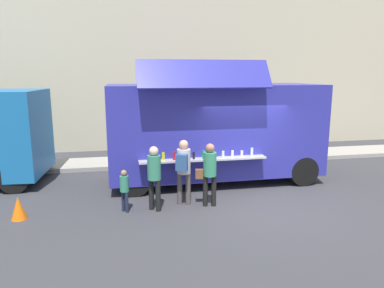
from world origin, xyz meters
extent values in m
plane|color=#38383D|center=(0.00, 0.00, 0.00)|extent=(60.00, 60.00, 0.00)
cube|color=#9E998E|center=(-4.60, 5.01, 0.07)|extent=(28.00, 1.60, 0.15)
cube|color=beige|center=(-3.60, 8.91, 4.04)|extent=(32.00, 2.40, 8.08)
cube|color=#2D2E9F|center=(-0.60, 2.41, 1.68)|extent=(6.53, 2.40, 2.76)
cube|color=#2D2E9F|center=(-1.26, 0.96, 3.38)|extent=(3.59, 0.60, 0.76)
cube|color=black|center=(-1.26, 1.28, 2.01)|extent=(3.41, 0.12, 1.24)
cube|color=#B7B7BC|center=(-1.26, 1.07, 1.04)|extent=(3.59, 0.37, 0.05)
cylinder|color=red|center=(-2.66, 1.08, 1.19)|extent=(0.07, 0.07, 0.25)
cylinder|color=yellow|center=(-2.38, 1.06, 1.18)|extent=(0.08, 0.08, 0.22)
cylinder|color=red|center=(-2.10, 1.04, 1.19)|extent=(0.07, 0.07, 0.24)
cylinder|color=red|center=(-1.81, 1.03, 1.18)|extent=(0.07, 0.07, 0.23)
cylinder|color=black|center=(-1.54, 1.05, 1.17)|extent=(0.07, 0.07, 0.20)
cylinder|color=green|center=(-1.28, 1.03, 1.19)|extent=(0.06, 0.06, 0.24)
cylinder|color=#1C9131|center=(-0.99, 1.11, 1.16)|extent=(0.07, 0.07, 0.19)
cylinder|color=silver|center=(-0.71, 1.02, 1.17)|extent=(0.07, 0.07, 0.20)
cylinder|color=white|center=(-0.43, 1.07, 1.16)|extent=(0.08, 0.08, 0.19)
cylinder|color=silver|center=(-0.16, 1.03, 1.16)|extent=(0.08, 0.08, 0.19)
cylinder|color=white|center=(0.14, 1.03, 1.19)|extent=(0.08, 0.08, 0.25)
cube|color=black|center=(2.61, 2.39, 2.18)|extent=(0.09, 2.02, 1.22)
cylinder|color=black|center=(1.96, 3.43, 0.45)|extent=(0.90, 0.28, 0.90)
cylinder|color=black|center=(1.95, 1.36, 0.45)|extent=(0.90, 0.28, 0.90)
cylinder|color=black|center=(-3.16, 3.45, 0.45)|extent=(0.90, 0.28, 0.90)
cylinder|color=black|center=(-3.17, 1.38, 0.45)|extent=(0.90, 0.28, 0.90)
cube|color=black|center=(-5.94, 3.32, 1.99)|extent=(0.21, 1.93, 1.04)
cylinder|color=black|center=(-6.41, 4.41, 0.42)|extent=(0.84, 0.26, 0.84)
cylinder|color=black|center=(-6.56, 2.31, 0.42)|extent=(0.84, 0.26, 0.84)
cone|color=orange|center=(-5.92, 0.26, 0.28)|extent=(0.36, 0.36, 0.55)
cylinder|color=#2C6135|center=(3.67, 4.71, 0.50)|extent=(0.60, 0.60, 1.00)
cylinder|color=black|center=(-1.40, 0.24, 0.41)|extent=(0.13, 0.13, 0.81)
cylinder|color=black|center=(-1.19, 0.20, 0.41)|extent=(0.13, 0.13, 0.81)
cylinder|color=#318562|center=(-1.29, 0.22, 1.12)|extent=(0.34, 0.34, 0.61)
sphere|color=#A46C54|center=(-1.29, 0.22, 1.54)|extent=(0.23, 0.23, 0.23)
cube|color=brown|center=(-1.56, 0.27, 0.86)|extent=(0.22, 0.17, 0.24)
cylinder|color=#4E4745|center=(-2.03, 0.50, 0.42)|extent=(0.13, 0.13, 0.85)
cylinder|color=#4E4745|center=(-1.82, 0.42, 0.42)|extent=(0.13, 0.13, 0.85)
cylinder|color=silver|center=(-1.93, 0.46, 1.17)|extent=(0.35, 0.35, 0.64)
sphere|color=#DEA285|center=(-1.93, 0.46, 1.61)|extent=(0.24, 0.24, 0.24)
cube|color=#2C4F85|center=(-2.02, 0.21, 1.20)|extent=(0.34, 0.28, 0.41)
cylinder|color=black|center=(-2.79, 0.27, 0.40)|extent=(0.13, 0.13, 0.81)
cylinder|color=black|center=(-2.64, 0.12, 0.40)|extent=(0.13, 0.13, 0.81)
cylinder|color=#348065|center=(-2.72, 0.20, 1.11)|extent=(0.33, 0.33, 0.61)
sphere|color=beige|center=(-2.72, 0.20, 1.53)|extent=(0.23, 0.23, 0.23)
cylinder|color=#1D233B|center=(-3.50, 0.30, 0.26)|extent=(0.08, 0.08, 0.53)
cylinder|color=#1D233B|center=(-3.41, 0.18, 0.26)|extent=(0.08, 0.08, 0.53)
cylinder|color=#328065|center=(-3.45, 0.24, 0.73)|extent=(0.22, 0.22, 0.40)
sphere|color=#9D7150|center=(-3.45, 0.24, 1.00)|extent=(0.15, 0.15, 0.15)
camera|label=1|loc=(-3.44, -8.25, 3.37)|focal=33.05mm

